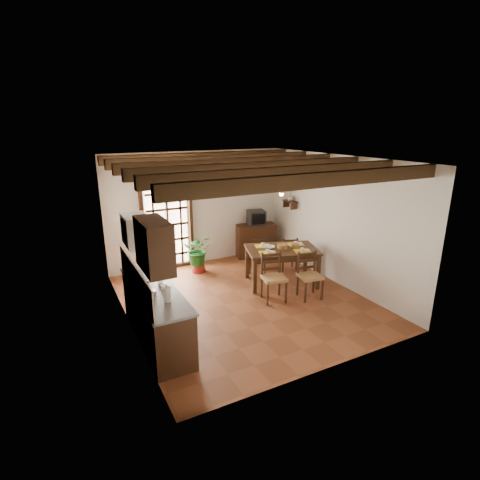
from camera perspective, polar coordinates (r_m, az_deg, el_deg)
ground_plane at (r=7.65m, az=0.72°, el=-9.15°), size 5.00×5.00×0.00m
room_shell at (r=7.04m, az=0.78°, el=4.22°), size 4.52×5.02×2.81m
ceiling_beams at (r=6.89m, az=0.81°, el=11.32°), size 4.50×4.34×0.20m
french_door at (r=9.11m, az=-11.03°, el=2.77°), size 1.26×0.11×2.32m
kitchen_counter at (r=6.31m, az=-12.72°, el=-10.85°), size 0.64×2.25×1.38m
upper_cabinet at (r=5.12m, az=-12.97°, el=-0.82°), size 0.35×0.80×0.70m
range_hood at (r=6.33m, az=-15.60°, el=1.34°), size 0.38×0.60×0.54m
counter_items at (r=6.18m, az=-13.24°, el=-6.51°), size 0.50×1.43×0.25m
dining_table at (r=8.20m, az=6.42°, el=-1.99°), size 1.73×1.39×0.82m
chair_near_left at (r=7.57m, az=5.11°, el=-6.98°), size 0.53×0.51×0.97m
chair_near_right at (r=7.78m, az=10.53°, el=-6.58°), size 0.50×0.48×0.95m
chair_far_left at (r=8.97m, az=2.66°, el=-3.17°), size 0.55×0.54×0.88m
chair_far_right at (r=9.16m, az=7.31°, el=-2.95°), size 0.48×0.47×0.84m
table_setting at (r=8.14m, az=6.47°, el=-0.63°), size 1.10×0.73×0.10m
table_bowl at (r=8.15m, az=4.52°, el=-1.10°), size 0.28×0.28×0.05m
sideboard at (r=9.99m, az=2.44°, el=-0.04°), size 1.11×0.68×0.88m
crt_tv at (r=9.82m, az=2.50°, el=3.46°), size 0.50×0.48×0.37m
fuse_box at (r=9.89m, az=1.68°, el=7.61°), size 0.25×0.03×0.32m
plant_pot at (r=9.07m, az=-6.31°, el=-4.16°), size 0.35×0.35×0.21m
potted_plant at (r=8.91m, az=-6.41°, el=-1.40°), size 2.16×2.03×1.92m
wall_shelf at (r=9.53m, az=7.63°, el=5.64°), size 0.20×0.42×0.20m
shelf_vase at (r=9.51m, az=7.66°, el=6.46°), size 0.15×0.15×0.15m
shelf_flowers at (r=9.47m, az=7.71°, el=7.70°), size 0.14×0.14×0.36m
framed_picture at (r=9.49m, az=8.18°, el=8.87°), size 0.03×0.32×0.32m
pendant_lamp at (r=7.95m, az=6.35°, el=7.55°), size 0.36×0.36×0.84m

